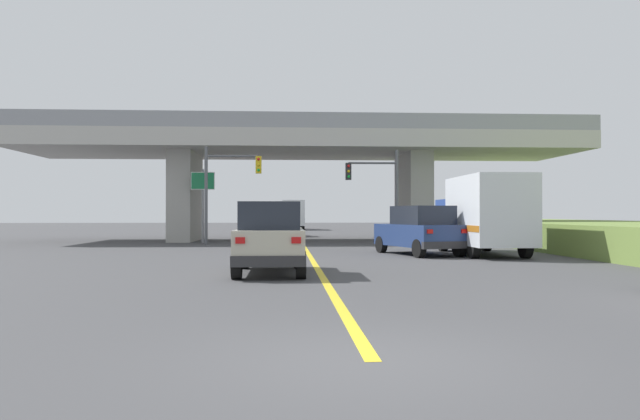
{
  "coord_description": "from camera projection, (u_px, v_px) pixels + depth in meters",
  "views": [
    {
      "loc": [
        -1.01,
        -6.89,
        1.69
      ],
      "look_at": [
        0.29,
        15.56,
        1.84
      ],
      "focal_mm": 34.21,
      "sensor_mm": 36.0,
      "label": 1
    }
  ],
  "objects": [
    {
      "name": "ground",
      "position": [
        301.0,
        240.0,
        38.8
      ],
      "size": [
        160.0,
        160.0,
        0.0
      ],
      "primitive_type": "plane",
      "color": "#424244"
    },
    {
      "name": "overpass_bridge",
      "position": [
        301.0,
        156.0,
        38.83
      ],
      "size": [
        34.7,
        8.99,
        7.48
      ],
      "color": "#B7B5AD",
      "rests_on": "ground"
    },
    {
      "name": "lane_divider_stripe",
      "position": [
        314.0,
        262.0,
        21.27
      ],
      "size": [
        0.2,
        28.73,
        0.01
      ],
      "primitive_type": "cube",
      "color": "yellow",
      "rests_on": "ground"
    },
    {
      "name": "suv_lead",
      "position": [
        270.0,
        238.0,
        17.23
      ],
      "size": [
        1.92,
        4.29,
        2.02
      ],
      "color": "#B7B29E",
      "rests_on": "ground"
    },
    {
      "name": "suv_crossing",
      "position": [
        420.0,
        230.0,
        25.18
      ],
      "size": [
        3.19,
        4.91,
        2.02
      ],
      "rotation": [
        0.0,
        0.0,
        0.28
      ],
      "color": "navy",
      "rests_on": "ground"
    },
    {
      "name": "box_truck",
      "position": [
        484.0,
        215.0,
        25.02
      ],
      "size": [
        2.33,
        6.68,
        3.2
      ],
      "color": "navy",
      "rests_on": "ground"
    },
    {
      "name": "sedan_oncoming",
      "position": [
        284.0,
        223.0,
        46.27
      ],
      "size": [
        1.99,
        4.26,
        2.02
      ],
      "color": "maroon",
      "rests_on": "ground"
    },
    {
      "name": "traffic_signal_nearside",
      "position": [
        379.0,
        185.0,
        34.48
      ],
      "size": [
        3.01,
        0.36,
        5.33
      ],
      "color": "#56595E",
      "rests_on": "ground"
    },
    {
      "name": "traffic_signal_farside",
      "position": [
        225.0,
        181.0,
        33.68
      ],
      "size": [
        3.14,
        0.36,
        5.41
      ],
      "color": "#56595E",
      "rests_on": "ground"
    },
    {
      "name": "highway_sign",
      "position": [
        203.0,
        190.0,
        35.33
      ],
      "size": [
        1.38,
        0.17,
        4.29
      ],
      "color": "slate",
      "rests_on": "ground"
    },
    {
      "name": "semi_truck_distant",
      "position": [
        293.0,
        214.0,
        66.02
      ],
      "size": [
        2.33,
        7.1,
        3.14
      ],
      "color": "red",
      "rests_on": "ground"
    }
  ]
}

